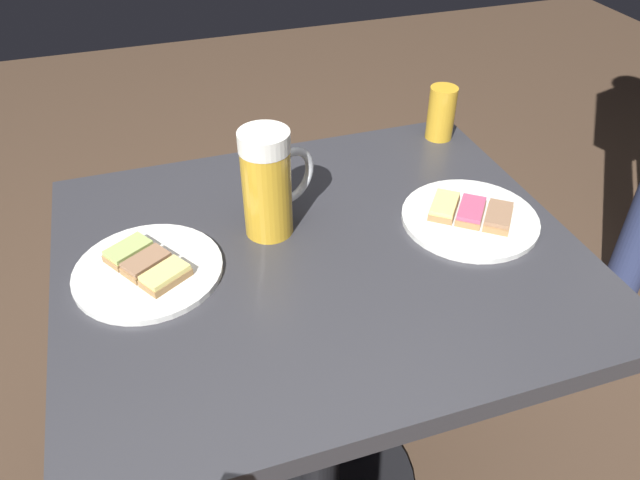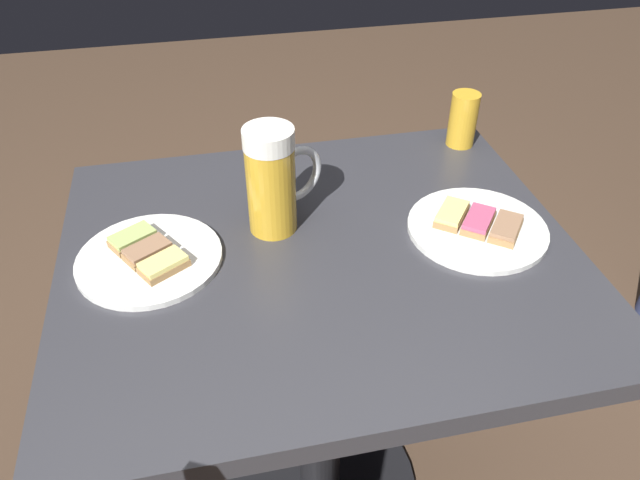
% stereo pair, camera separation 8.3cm
% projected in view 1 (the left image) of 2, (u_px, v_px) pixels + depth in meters
% --- Properties ---
extents(cafe_table, '(0.83, 0.70, 0.71)m').
position_uv_depth(cafe_table, '(320.00, 314.00, 1.08)').
color(cafe_table, black).
rests_on(cafe_table, ground_plane).
extents(plate_near, '(0.23, 0.23, 0.03)m').
position_uv_depth(plate_near, '(470.00, 217.00, 1.04)').
color(plate_near, white).
rests_on(plate_near, cafe_table).
extents(plate_far, '(0.23, 0.23, 0.03)m').
position_uv_depth(plate_far, '(148.00, 269.00, 0.94)').
color(plate_far, white).
rests_on(plate_far, cafe_table).
extents(beer_mug, '(0.14, 0.09, 0.19)m').
position_uv_depth(beer_mug, '(269.00, 183.00, 0.97)').
color(beer_mug, gold).
rests_on(beer_mug, cafe_table).
extents(beer_glass_small, '(0.06, 0.06, 0.11)m').
position_uv_depth(beer_glass_small, '(441.00, 113.00, 1.25)').
color(beer_glass_small, gold).
rests_on(beer_glass_small, cafe_table).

